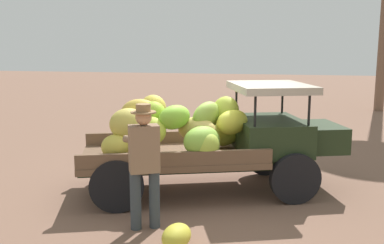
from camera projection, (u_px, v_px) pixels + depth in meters
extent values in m
plane|color=brown|center=(212.00, 190.00, 7.75)|extent=(60.00, 60.00, 0.00)
cube|color=#202E18|center=(198.00, 165.00, 7.63)|extent=(3.93, 1.71, 0.16)
cylinder|color=black|center=(266.00, 154.00, 8.61)|extent=(0.82, 0.40, 0.82)
cylinder|color=black|center=(295.00, 179.00, 7.04)|extent=(0.82, 0.40, 0.82)
cylinder|color=black|center=(120.00, 159.00, 8.25)|extent=(0.82, 0.40, 0.82)
cylinder|color=black|center=(117.00, 186.00, 6.69)|extent=(0.82, 0.40, 0.82)
cube|color=brown|center=(172.00, 156.00, 7.54)|extent=(3.40, 2.60, 0.10)
cube|color=brown|center=(168.00, 137.00, 8.29)|extent=(2.86, 1.05, 0.22)
cube|color=brown|center=(176.00, 159.00, 6.73)|extent=(2.86, 1.05, 0.22)
cube|color=#202E18|center=(269.00, 135.00, 7.70)|extent=(1.53, 1.79, 0.55)
cube|color=#202E18|center=(318.00, 136.00, 7.83)|extent=(1.01, 1.23, 0.44)
cylinder|color=black|center=(282.00, 98.00, 8.29)|extent=(0.04, 0.04, 0.55)
cylinder|color=black|center=(309.00, 108.00, 7.03)|extent=(0.04, 0.04, 0.55)
cylinder|color=black|center=(236.00, 99.00, 8.18)|extent=(0.04, 0.04, 0.55)
cylinder|color=black|center=(255.00, 109.00, 6.92)|extent=(0.04, 0.04, 0.55)
cube|color=#ADA390|center=(271.00, 87.00, 7.56)|extent=(1.65, 1.83, 0.12)
ellipsoid|color=#D1D23D|center=(232.00, 122.00, 7.33)|extent=(0.73, 0.77, 0.48)
ellipsoid|color=#B4CB39|center=(151.00, 131.00, 6.93)|extent=(0.52, 0.50, 0.53)
ellipsoid|color=#90B543|center=(207.00, 116.00, 7.32)|extent=(0.68, 0.76, 0.57)
ellipsoid|color=#83C334|center=(174.00, 117.00, 7.04)|extent=(0.74, 0.77, 0.52)
ellipsoid|color=#B7C341|center=(223.00, 133.00, 7.90)|extent=(0.71, 0.60, 0.45)
ellipsoid|color=gold|center=(128.00, 124.00, 7.01)|extent=(0.78, 0.76, 0.58)
ellipsoid|color=#97B539|center=(148.00, 124.00, 7.25)|extent=(0.75, 0.74, 0.54)
ellipsoid|color=tan|center=(197.00, 130.00, 7.24)|extent=(0.78, 0.65, 0.46)
ellipsoid|color=gold|center=(140.00, 113.00, 7.41)|extent=(0.71, 0.57, 0.57)
ellipsoid|color=gold|center=(153.00, 109.00, 7.95)|extent=(0.58, 0.54, 0.55)
ellipsoid|color=#8BC142|center=(202.00, 141.00, 6.97)|extent=(0.82, 0.85, 0.56)
ellipsoid|color=#92B42F|center=(153.00, 117.00, 7.22)|extent=(0.72, 0.72, 0.63)
ellipsoid|color=#98AB31|center=(225.00, 112.00, 7.45)|extent=(0.58, 0.60, 0.59)
ellipsoid|color=gold|center=(116.00, 147.00, 6.88)|extent=(0.65, 0.65, 0.43)
ellipsoid|color=#A9C541|center=(205.00, 147.00, 6.94)|extent=(0.68, 0.68, 0.55)
cylinder|color=#353E44|center=(136.00, 201.00, 6.07)|extent=(0.15, 0.15, 0.81)
cylinder|color=#353E44|center=(154.00, 199.00, 6.14)|extent=(0.15, 0.15, 0.81)
cube|color=#8B6C52|center=(144.00, 149.00, 5.98)|extent=(0.46, 0.39, 0.64)
cylinder|color=#8B6C52|center=(136.00, 141.00, 6.03)|extent=(0.40, 0.26, 0.10)
cylinder|color=#8B6C52|center=(150.00, 140.00, 6.08)|extent=(0.19, 0.41, 0.10)
sphere|color=tan|center=(143.00, 117.00, 5.90)|extent=(0.22, 0.22, 0.22)
cylinder|color=#9B744A|center=(143.00, 112.00, 5.89)|extent=(0.34, 0.34, 0.02)
cylinder|color=#9B744A|center=(143.00, 108.00, 5.88)|extent=(0.20, 0.20, 0.10)
ellipsoid|color=gold|center=(177.00, 236.00, 5.56)|extent=(0.42, 0.58, 0.32)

